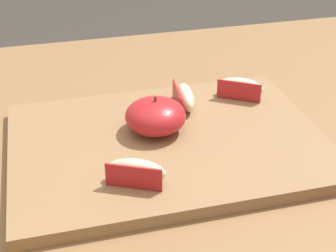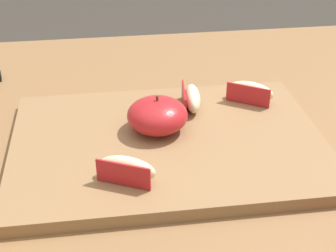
% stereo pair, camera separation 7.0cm
% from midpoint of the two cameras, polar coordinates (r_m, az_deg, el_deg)
% --- Properties ---
extents(dining_table, '(1.14, 0.88, 0.78)m').
position_cam_midpoint_polar(dining_table, '(0.82, 0.98, -8.39)').
color(dining_table, brown).
rests_on(dining_table, ground_plane).
extents(cutting_board, '(0.43, 0.31, 0.02)m').
position_cam_midpoint_polar(cutting_board, '(0.72, -2.80, -2.08)').
color(cutting_board, olive).
rests_on(cutting_board, dining_table).
extents(apple_half_skin_up, '(0.09, 0.09, 0.05)m').
position_cam_midpoint_polar(apple_half_skin_up, '(0.72, -4.20, 1.05)').
color(apple_half_skin_up, '#B21E23').
rests_on(apple_half_skin_up, cutting_board).
extents(apple_wedge_back, '(0.03, 0.08, 0.03)m').
position_cam_midpoint_polar(apple_wedge_back, '(0.78, -0.67, 3.17)').
color(apple_wedge_back, beige).
rests_on(apple_wedge_back, cutting_board).
extents(apple_wedge_middle, '(0.08, 0.05, 0.03)m').
position_cam_midpoint_polar(apple_wedge_middle, '(0.62, -6.83, -5.18)').
color(apple_wedge_middle, beige).
rests_on(apple_wedge_middle, cutting_board).
extents(apple_wedge_front, '(0.07, 0.06, 0.03)m').
position_cam_midpoint_polar(apple_wedge_front, '(0.82, 5.66, 4.21)').
color(apple_wedge_front, beige).
rests_on(apple_wedge_front, cutting_board).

